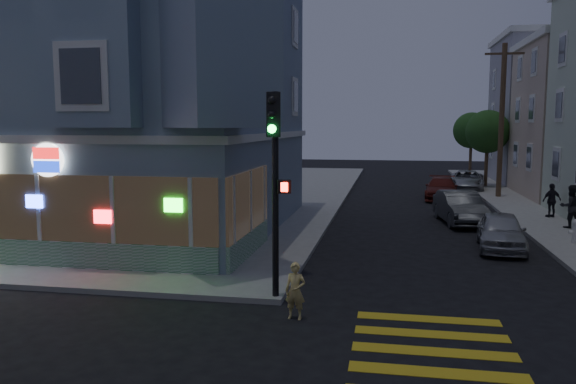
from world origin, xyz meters
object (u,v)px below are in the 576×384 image
(street_tree_near, at_px, (488,132))
(street_tree_far, at_px, (471,131))
(parked_car_c, at_px, (441,189))
(traffic_signal, at_px, (275,160))
(parked_car_a, at_px, (501,231))
(parked_car_b, at_px, (460,208))
(pedestrian_a, at_px, (570,206))
(parked_car_d, at_px, (467,180))
(running_child, at_px, (295,291))
(utility_pole, at_px, (502,118))
(fire_hydrant, at_px, (576,231))
(pedestrian_b, at_px, (552,200))

(street_tree_near, distance_m, street_tree_far, 8.00)
(parked_car_c, bearing_deg, traffic_signal, -100.09)
(street_tree_near, bearing_deg, parked_car_a, -97.50)
(parked_car_c, xyz_separation_m, traffic_signal, (-5.78, -20.89, 2.93))
(traffic_signal, bearing_deg, parked_car_b, 49.01)
(parked_car_b, bearing_deg, street_tree_near, 69.32)
(pedestrian_a, distance_m, parked_car_b, 4.44)
(parked_car_a, distance_m, parked_car_d, 18.74)
(parked_car_a, relative_size, parked_car_c, 0.86)
(parked_car_d, bearing_deg, parked_car_c, -104.31)
(street_tree_near, height_order, parked_car_b, street_tree_near)
(pedestrian_a, bearing_deg, running_child, 39.35)
(pedestrian_a, bearing_deg, street_tree_far, -101.66)
(utility_pole, xyz_separation_m, parked_car_c, (-3.40, -0.94, -4.14))
(utility_pole, height_order, street_tree_near, utility_pole)
(utility_pole, relative_size, pedestrian_a, 5.00)
(running_child, height_order, fire_hydrant, running_child)
(utility_pole, bearing_deg, street_tree_far, 89.18)
(street_tree_far, bearing_deg, parked_car_b, -98.56)
(running_child, height_order, parked_car_c, running_child)
(utility_pole, bearing_deg, pedestrian_b, -82.46)
(street_tree_near, relative_size, traffic_signal, 1.04)
(parked_car_c, bearing_deg, pedestrian_a, -59.45)
(utility_pole, distance_m, street_tree_far, 14.03)
(street_tree_near, xyz_separation_m, parked_car_c, (-3.60, -6.94, -3.28))
(utility_pole, distance_m, running_child, 24.74)
(pedestrian_a, relative_size, parked_car_c, 0.40)
(pedestrian_b, relative_size, fire_hydrant, 1.76)
(utility_pole, height_order, parked_car_a, utility_pole)
(pedestrian_b, bearing_deg, fire_hydrant, 61.58)
(pedestrian_a, xyz_separation_m, parked_car_a, (-3.49, -4.14, -0.39))
(pedestrian_b, height_order, traffic_signal, traffic_signal)
(running_child, xyz_separation_m, traffic_signal, (-0.68, 1.03, 2.93))
(pedestrian_a, bearing_deg, parked_car_d, -94.57)
(parked_car_c, distance_m, parked_car_d, 5.61)
(parked_car_a, relative_size, traffic_signal, 0.76)
(running_child, distance_m, pedestrian_a, 15.75)
(street_tree_far, height_order, parked_car_d, street_tree_far)
(street_tree_near, bearing_deg, fire_hydrant, -89.82)
(utility_pole, distance_m, parked_car_d, 6.07)
(street_tree_far, bearing_deg, pedestrian_a, -88.11)
(parked_car_b, bearing_deg, fire_hydrant, -58.46)
(utility_pole, bearing_deg, parked_car_a, -99.79)
(pedestrian_b, relative_size, parked_car_c, 0.35)
(running_child, xyz_separation_m, pedestrian_a, (9.50, 12.56, 0.39))
(parked_car_b, height_order, traffic_signal, traffic_signal)
(pedestrian_a, xyz_separation_m, traffic_signal, (-10.18, -11.52, 2.54))
(running_child, relative_size, parked_car_a, 0.34)
(street_tree_far, bearing_deg, traffic_signal, -104.67)
(running_child, relative_size, parked_car_d, 0.27)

